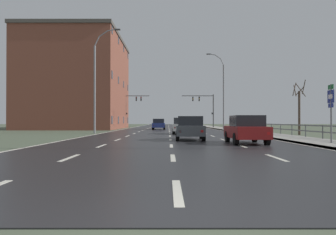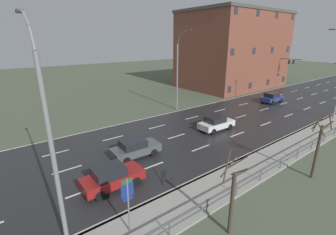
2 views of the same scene
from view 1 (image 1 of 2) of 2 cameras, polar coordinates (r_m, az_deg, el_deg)
ground_plane at (r=51.94m, az=-0.10°, el=-2.05°), size 160.00×160.00×0.12m
road_asphalt_strip at (r=63.93m, az=-0.13°, el=-1.71°), size 14.00×120.00×0.03m
sidewalk_right at (r=64.51m, az=7.38°, el=-1.65°), size 3.00×120.00×0.12m
guardrail at (r=27.55m, az=21.05°, el=-1.71°), size 0.07×34.90×1.00m
street_lamp_midground at (r=47.37m, az=8.99°, el=4.24°), size 2.49×0.24×10.71m
street_lamp_left_bank at (r=34.83m, az=-12.37°, el=5.90°), size 2.69×0.24×10.65m
highway_sign at (r=19.52m, az=25.74°, el=1.76°), size 0.09×0.68×3.20m
traffic_signal_right at (r=59.84m, az=6.09°, el=2.19°), size 5.68×0.36×5.98m
traffic_signal_left at (r=61.42m, az=-6.54°, el=2.11°), size 4.40×0.36×6.10m
car_far_right at (r=19.04m, az=12.87°, el=-1.97°), size 1.84×4.10×1.57m
car_mid_centre at (r=32.16m, az=2.16°, el=-1.41°), size 1.97×4.17×1.57m
car_near_left at (r=48.23m, az=-1.87°, el=-1.13°), size 1.88×4.12×1.57m
car_near_right at (r=22.01m, az=3.50°, el=-1.80°), size 1.95×4.16×1.57m
brick_building at (r=56.82m, az=-15.24°, el=5.66°), size 14.14×20.76×14.83m
bare_tree_mid at (r=32.74m, az=21.16°, el=1.38°), size 1.18×1.15×5.00m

